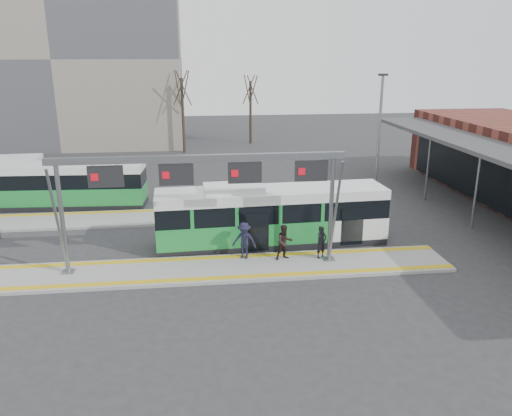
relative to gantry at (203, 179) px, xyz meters
The scene contains 15 objects.
ground 4.32m from the gantry, 36.20° to the right, with size 120.00×120.00×0.00m, color #2D2D30.
platform_main 4.25m from the gantry, 36.20° to the right, with size 22.00×3.00×0.15m, color gray.
platform_second 9.55m from the gantry, 115.25° to the left, with size 20.00×3.00×0.15m, color gray.
tactile_main 4.16m from the gantry, 36.20° to the right, with size 22.00×2.65×0.02m.
tactile_second 10.47m from the gantry, 112.32° to the left, with size 20.00×0.35×0.02m.
gantry is the anchor object (origin of this frame).
apartment_block 38.58m from the gantry, 110.90° to the left, with size 24.50×12.50×18.40m.
hero_bus 5.29m from the gantry, 39.34° to the left, with size 11.89×3.06×3.24m.
bg_bus_green 14.74m from the gantry, 130.27° to the left, with size 11.44×3.07×2.83m.
passenger_a 6.48m from the gantry, ahead, with size 0.57×0.38×1.58m, color black.
passenger_b 5.01m from the gantry, ahead, with size 0.83×0.64×1.70m, color black.
passenger_c 3.82m from the gantry, 20.71° to the left, with size 1.15×0.66×1.79m, color black.
tree_left 28.92m from the gantry, 92.87° to the left, with size 1.40×1.40×8.27m.
tree_mid 33.86m from the gantry, 80.18° to the left, with size 1.40×1.40×7.62m.
lamp_east 12.04m from the gantry, 31.63° to the left, with size 0.50×0.25×8.47m.
Camera 1 is at (-0.59, -21.11, 9.54)m, focal length 35.00 mm.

